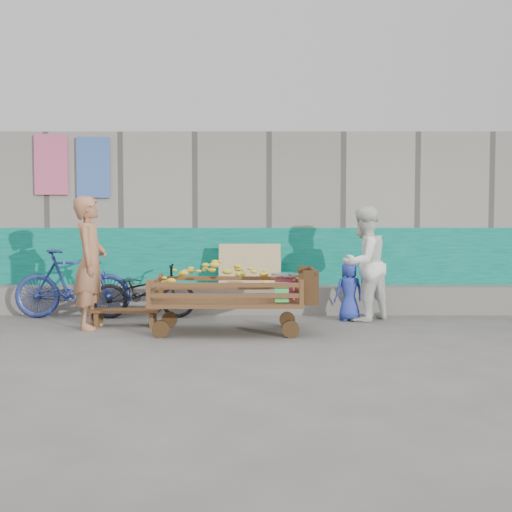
{
  "coord_description": "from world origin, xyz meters",
  "views": [
    {
      "loc": [
        0.4,
        -6.95,
        1.43
      ],
      "look_at": [
        0.4,
        1.2,
        1.0
      ],
      "focal_mm": 40.0,
      "sensor_mm": 36.0,
      "label": 1
    }
  ],
  "objects_px": {
    "banana_cart": "(224,286)",
    "bench": "(126,314)",
    "bicycle_blue": "(73,284)",
    "child": "(349,291)",
    "vendor_man": "(90,263)",
    "woman": "(364,264)",
    "bicycle_dark": "(144,291)"
  },
  "relations": [
    {
      "from": "woman",
      "to": "bicycle_blue",
      "type": "relative_size",
      "value": 0.97
    },
    {
      "from": "bench",
      "to": "bicycle_blue",
      "type": "relative_size",
      "value": 0.55
    },
    {
      "from": "woman",
      "to": "child",
      "type": "relative_size",
      "value": 1.93
    },
    {
      "from": "child",
      "to": "bicycle_blue",
      "type": "bearing_deg",
      "value": -16.29
    },
    {
      "from": "banana_cart",
      "to": "bicycle_dark",
      "type": "xyz_separation_m",
      "value": [
        -1.31,
        1.2,
        -0.21
      ]
    },
    {
      "from": "child",
      "to": "bicycle_blue",
      "type": "height_order",
      "value": "bicycle_blue"
    },
    {
      "from": "banana_cart",
      "to": "child",
      "type": "height_order",
      "value": "banana_cart"
    },
    {
      "from": "bench",
      "to": "bicycle_dark",
      "type": "height_order",
      "value": "bicycle_dark"
    },
    {
      "from": "bench",
      "to": "bicycle_blue",
      "type": "bearing_deg",
      "value": 143.8
    },
    {
      "from": "woman",
      "to": "child",
      "type": "height_order",
      "value": "woman"
    },
    {
      "from": "bicycle_dark",
      "to": "bench",
      "type": "bearing_deg",
      "value": 166.12
    },
    {
      "from": "bench",
      "to": "vendor_man",
      "type": "relative_size",
      "value": 0.53
    },
    {
      "from": "bicycle_blue",
      "to": "bench",
      "type": "bearing_deg",
      "value": -128.94
    },
    {
      "from": "bench",
      "to": "woman",
      "type": "bearing_deg",
      "value": 8.09
    },
    {
      "from": "vendor_man",
      "to": "bicycle_dark",
      "type": "relative_size",
      "value": 1.16
    },
    {
      "from": "woman",
      "to": "child",
      "type": "bearing_deg",
      "value": -37.91
    },
    {
      "from": "bicycle_dark",
      "to": "bicycle_blue",
      "type": "bearing_deg",
      "value": 85.85
    },
    {
      "from": "bicycle_blue",
      "to": "bicycle_dark",
      "type": "bearing_deg",
      "value": -92.74
    },
    {
      "from": "banana_cart",
      "to": "child",
      "type": "distance_m",
      "value": 2.08
    },
    {
      "from": "vendor_man",
      "to": "child",
      "type": "bearing_deg",
      "value": -82.77
    },
    {
      "from": "banana_cart",
      "to": "bench",
      "type": "bearing_deg",
      "value": 161.58
    },
    {
      "from": "child",
      "to": "bicycle_blue",
      "type": "relative_size",
      "value": 0.5
    },
    {
      "from": "banana_cart",
      "to": "bicycle_blue",
      "type": "relative_size",
      "value": 1.23
    },
    {
      "from": "child",
      "to": "bicycle_blue",
      "type": "xyz_separation_m",
      "value": [
        -4.25,
        0.23,
        0.09
      ]
    },
    {
      "from": "bench",
      "to": "vendor_man",
      "type": "bearing_deg",
      "value": -159.72
    },
    {
      "from": "child",
      "to": "vendor_man",
      "type": "bearing_deg",
      "value": -3.18
    },
    {
      "from": "vendor_man",
      "to": "child",
      "type": "xyz_separation_m",
      "value": [
        3.72,
        0.66,
        -0.47
      ]
    },
    {
      "from": "banana_cart",
      "to": "bicycle_blue",
      "type": "bearing_deg",
      "value": 153.64
    },
    {
      "from": "child",
      "to": "woman",
      "type": "bearing_deg",
      "value": 168.36
    },
    {
      "from": "bench",
      "to": "banana_cart",
      "type": "bearing_deg",
      "value": -18.42
    },
    {
      "from": "child",
      "to": "bicycle_blue",
      "type": "distance_m",
      "value": 4.26
    },
    {
      "from": "banana_cart",
      "to": "vendor_man",
      "type": "distance_m",
      "value": 1.93
    }
  ]
}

